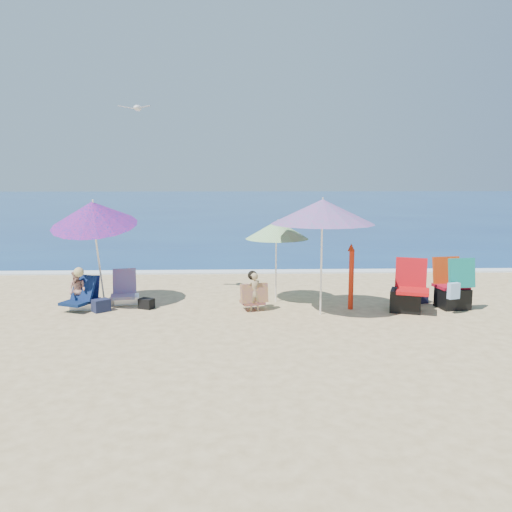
{
  "coord_description": "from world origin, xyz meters",
  "views": [
    {
      "loc": [
        -0.62,
        -9.21,
        2.67
      ],
      "look_at": [
        -0.3,
        1.0,
        1.1
      ],
      "focal_mm": 36.28,
      "sensor_mm": 36.0,
      "label": 1
    }
  ],
  "objects_px": {
    "camp_chair_left": "(407,296)",
    "camp_chair_right": "(453,290)",
    "umbrella_blue": "(93,214)",
    "furled_umbrella": "(351,273)",
    "umbrella_turquoise": "(323,212)",
    "person_left": "(78,290)",
    "chair_navy": "(86,300)",
    "chair_rainbow": "(125,294)",
    "seagull": "(137,108)",
    "person_center": "(254,292)",
    "umbrella_striped": "(277,230)"
  },
  "relations": [
    {
      "from": "umbrella_blue",
      "to": "camp_chair_left",
      "type": "relative_size",
      "value": 2.22
    },
    {
      "from": "chair_rainbow",
      "to": "camp_chair_right",
      "type": "relative_size",
      "value": 0.71
    },
    {
      "from": "chair_navy",
      "to": "furled_umbrella",
      "type": "bearing_deg",
      "value": -2.92
    },
    {
      "from": "person_center",
      "to": "seagull",
      "type": "height_order",
      "value": "seagull"
    },
    {
      "from": "umbrella_blue",
      "to": "person_left",
      "type": "bearing_deg",
      "value": -141.64
    },
    {
      "from": "camp_chair_left",
      "to": "person_center",
      "type": "height_order",
      "value": "camp_chair_left"
    },
    {
      "from": "camp_chair_left",
      "to": "person_center",
      "type": "distance_m",
      "value": 3.07
    },
    {
      "from": "furled_umbrella",
      "to": "chair_rainbow",
      "type": "distance_m",
      "value": 4.78
    },
    {
      "from": "umbrella_striped",
      "to": "umbrella_blue",
      "type": "xyz_separation_m",
      "value": [
        -3.74,
        -0.29,
        0.37
      ]
    },
    {
      "from": "camp_chair_left",
      "to": "camp_chair_right",
      "type": "height_order",
      "value": "camp_chair_right"
    },
    {
      "from": "chair_navy",
      "to": "camp_chair_left",
      "type": "relative_size",
      "value": 0.59
    },
    {
      "from": "chair_navy",
      "to": "person_left",
      "type": "relative_size",
      "value": 0.7
    },
    {
      "from": "person_center",
      "to": "person_left",
      "type": "bearing_deg",
      "value": 177.2
    },
    {
      "from": "umbrella_striped",
      "to": "furled_umbrella",
      "type": "height_order",
      "value": "umbrella_striped"
    },
    {
      "from": "furled_umbrella",
      "to": "chair_navy",
      "type": "bearing_deg",
      "value": 177.08
    },
    {
      "from": "umbrella_turquoise",
      "to": "person_center",
      "type": "height_order",
      "value": "umbrella_turquoise"
    },
    {
      "from": "camp_chair_right",
      "to": "person_left",
      "type": "relative_size",
      "value": 1.21
    },
    {
      "from": "camp_chair_left",
      "to": "umbrella_blue",
      "type": "bearing_deg",
      "value": 175.09
    },
    {
      "from": "umbrella_blue",
      "to": "camp_chair_right",
      "type": "relative_size",
      "value": 2.18
    },
    {
      "from": "chair_navy",
      "to": "person_left",
      "type": "xyz_separation_m",
      "value": [
        -0.09,
        -0.19,
        0.24
      ]
    },
    {
      "from": "umbrella_striped",
      "to": "chair_navy",
      "type": "xyz_separation_m",
      "value": [
        -3.96,
        -0.34,
        -1.4
      ]
    },
    {
      "from": "umbrella_blue",
      "to": "camp_chair_left",
      "type": "height_order",
      "value": "umbrella_blue"
    },
    {
      "from": "furled_umbrella",
      "to": "camp_chair_left",
      "type": "distance_m",
      "value": 1.19
    },
    {
      "from": "umbrella_blue",
      "to": "chair_rainbow",
      "type": "bearing_deg",
      "value": 34.03
    },
    {
      "from": "camp_chair_right",
      "to": "camp_chair_left",
      "type": "bearing_deg",
      "value": -169.15
    },
    {
      "from": "furled_umbrella",
      "to": "person_left",
      "type": "bearing_deg",
      "value": 179.14
    },
    {
      "from": "umbrella_turquoise",
      "to": "furled_umbrella",
      "type": "bearing_deg",
      "value": 30.19
    },
    {
      "from": "umbrella_striped",
      "to": "camp_chair_left",
      "type": "relative_size",
      "value": 1.69
    },
    {
      "from": "chair_rainbow",
      "to": "camp_chair_left",
      "type": "xyz_separation_m",
      "value": [
        5.79,
        -0.88,
        0.13
      ]
    },
    {
      "from": "camp_chair_right",
      "to": "person_center",
      "type": "height_order",
      "value": "camp_chair_right"
    },
    {
      "from": "umbrella_turquoise",
      "to": "chair_rainbow",
      "type": "xyz_separation_m",
      "value": [
        -4.03,
        1.06,
        -1.82
      ]
    },
    {
      "from": "umbrella_blue",
      "to": "chair_rainbow",
      "type": "distance_m",
      "value": 1.85
    },
    {
      "from": "umbrella_blue",
      "to": "furled_umbrella",
      "type": "relative_size",
      "value": 1.75
    },
    {
      "from": "umbrella_blue",
      "to": "chair_navy",
      "type": "distance_m",
      "value": 1.78
    },
    {
      "from": "camp_chair_left",
      "to": "chair_rainbow",
      "type": "bearing_deg",
      "value": 171.33
    },
    {
      "from": "chair_navy",
      "to": "camp_chair_right",
      "type": "bearing_deg",
      "value": -2.25
    },
    {
      "from": "person_center",
      "to": "seagull",
      "type": "distance_m",
      "value": 4.53
    },
    {
      "from": "chair_rainbow",
      "to": "seagull",
      "type": "height_order",
      "value": "seagull"
    },
    {
      "from": "chair_rainbow",
      "to": "camp_chair_left",
      "type": "height_order",
      "value": "camp_chair_left"
    },
    {
      "from": "umbrella_striped",
      "to": "umbrella_blue",
      "type": "relative_size",
      "value": 0.76
    },
    {
      "from": "chair_rainbow",
      "to": "umbrella_blue",
      "type": "bearing_deg",
      "value": -145.97
    },
    {
      "from": "camp_chair_left",
      "to": "person_center",
      "type": "relative_size",
      "value": 1.33
    },
    {
      "from": "chair_navy",
      "to": "seagull",
      "type": "xyz_separation_m",
      "value": [
        1.06,
        0.68,
        3.91
      ]
    },
    {
      "from": "umbrella_striped",
      "to": "person_left",
      "type": "height_order",
      "value": "umbrella_striped"
    },
    {
      "from": "umbrella_turquoise",
      "to": "seagull",
      "type": "xyz_separation_m",
      "value": [
        -3.7,
        1.35,
        2.07
      ]
    },
    {
      "from": "camp_chair_left",
      "to": "camp_chair_right",
      "type": "relative_size",
      "value": 0.98
    },
    {
      "from": "umbrella_blue",
      "to": "person_left",
      "type": "height_order",
      "value": "umbrella_blue"
    },
    {
      "from": "umbrella_blue",
      "to": "furled_umbrella",
      "type": "distance_m",
      "value": 5.35
    },
    {
      "from": "chair_navy",
      "to": "camp_chair_left",
      "type": "bearing_deg",
      "value": -4.29
    },
    {
      "from": "umbrella_blue",
      "to": "chair_rainbow",
      "type": "relative_size",
      "value": 3.07
    }
  ]
}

